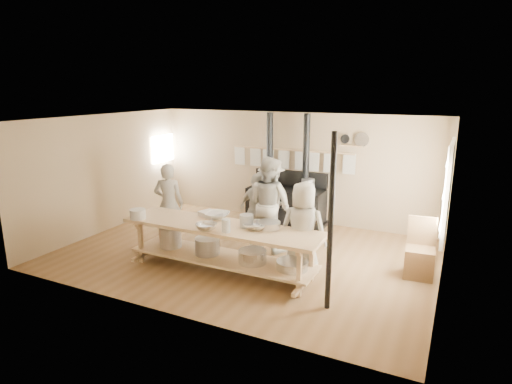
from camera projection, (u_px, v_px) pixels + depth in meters
ground at (245, 253)px, 8.37m from camera, size 7.00×7.00×0.00m
room_shell at (245, 172)px, 7.98m from camera, size 7.00×7.00×7.00m
window_right at (448, 191)px, 7.06m from camera, size 0.09×1.50×1.65m
left_opening at (163, 149)px, 11.19m from camera, size 0.00×0.90×0.90m
stove at (286, 202)px, 10.09m from camera, size 1.90×0.75×2.60m
towel_rail at (291, 157)px, 10.09m from camera, size 3.00×0.04×0.47m
back_wall_shelf at (355, 141)px, 9.39m from camera, size 0.63×0.14×0.32m
prep_table at (221, 243)px, 7.46m from camera, size 3.60×0.90×0.85m
support_post at (331, 224)px, 6.01m from camera, size 0.08×0.08×2.60m
cook_far_left at (169, 204)px, 8.79m from camera, size 0.71×0.59×1.67m
cook_left at (269, 204)px, 8.41m from camera, size 1.10×0.98×1.87m
cook_center at (303, 229)px, 7.23m from camera, size 0.84×0.58×1.65m
cook_right at (257, 210)px, 8.62m from camera, size 0.95×0.60×1.51m
cook_by_window at (271, 196)px, 9.54m from camera, size 1.16×0.86×1.60m
chair at (419, 260)px, 7.31m from camera, size 0.51×0.51×1.02m
bowl_white_a at (218, 215)px, 7.77m from camera, size 0.50×0.50×0.11m
bowl_steel_a at (206, 227)px, 7.11m from camera, size 0.50×0.50×0.11m
bowl_white_b at (256, 226)px, 7.19m from camera, size 0.51×0.51×0.10m
bowl_steel_b at (254, 225)px, 7.18m from camera, size 0.45×0.45×0.11m
roasting_pan at (210, 215)px, 7.83m from camera, size 0.49×0.42×0.09m
mixing_bowl_large at (269, 225)px, 7.19m from camera, size 0.45×0.45×0.12m
bucket_galv at (247, 221)px, 7.27m from camera, size 0.30×0.30×0.21m
deep_bowl_enamel at (138, 214)px, 7.72m from camera, size 0.37×0.37×0.18m
pitcher at (226, 226)px, 7.00m from camera, size 0.15×0.15×0.22m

